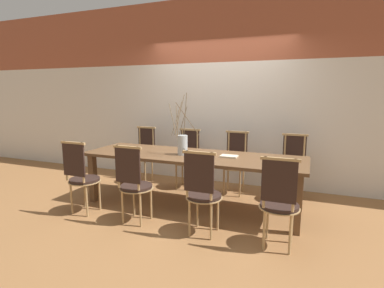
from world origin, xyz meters
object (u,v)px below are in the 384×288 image
dining_table (192,160)px  book_stack (229,156)px  vase_centerpiece (182,144)px  chair_near_center (203,191)px  chair_far_center (235,161)px

dining_table → book_stack: 0.53m
vase_centerpiece → book_stack: 0.66m
dining_table → chair_near_center: size_ratio=3.10×
chair_far_center → vase_centerpiece: bearing=57.0°
chair_near_center → book_stack: size_ratio=4.35×
chair_near_center → chair_far_center: same height
dining_table → chair_far_center: chair_far_center is taller
chair_near_center → vase_centerpiece: (-0.56, 0.73, 0.38)m
chair_near_center → book_stack: (0.08, 0.82, 0.23)m
dining_table → book_stack: bearing=3.8°
dining_table → book_stack: size_ratio=13.46×
dining_table → chair_near_center: 0.91m
dining_table → chair_far_center: (0.43, 0.79, -0.14)m
dining_table → chair_near_center: chair_near_center is taller
chair_near_center → chair_far_center: (-0.01, 1.57, 0.00)m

